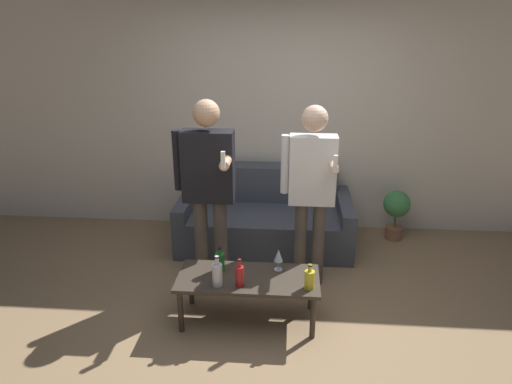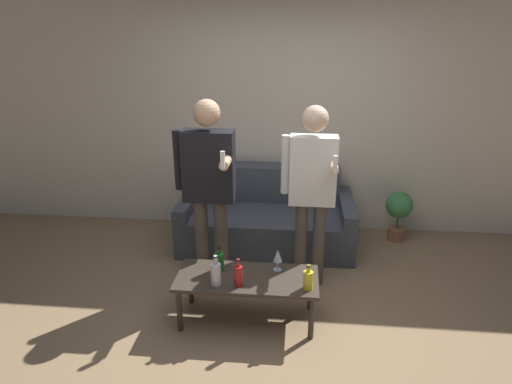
{
  "view_description": "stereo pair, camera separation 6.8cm",
  "coord_description": "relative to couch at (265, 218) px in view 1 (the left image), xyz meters",
  "views": [
    {
      "loc": [
        0.11,
        -3.0,
        2.31
      ],
      "look_at": [
        -0.17,
        0.56,
        0.95
      ],
      "focal_mm": 32.0,
      "sensor_mm": 36.0,
      "label": 1
    },
    {
      "loc": [
        0.17,
        -3.0,
        2.31
      ],
      "look_at": [
        -0.17,
        0.56,
        0.95
      ],
      "focal_mm": 32.0,
      "sensor_mm": 36.0,
      "label": 2
    }
  ],
  "objects": [
    {
      "name": "bottle_dark",
      "position": [
        -0.11,
        -1.56,
        0.21
      ],
      "size": [
        0.06,
        0.06,
        0.23
      ],
      "color": "#B21E1E",
      "rests_on": "coffee_table"
    },
    {
      "name": "couch",
      "position": [
        0.0,
        0.0,
        0.0
      ],
      "size": [
        1.82,
        0.93,
        0.8
      ],
      "color": "#474C56",
      "rests_on": "ground_plane"
    },
    {
      "name": "bottle_orange",
      "position": [
        -0.28,
        -1.56,
        0.22
      ],
      "size": [
        0.08,
        0.08,
        0.25
      ],
      "color": "silver",
      "rests_on": "coffee_table"
    },
    {
      "name": "person_standing_right",
      "position": [
        0.44,
        -0.82,
        0.7
      ],
      "size": [
        0.47,
        0.42,
        1.66
      ],
      "color": "brown",
      "rests_on": "ground_plane"
    },
    {
      "name": "wall_back",
      "position": [
        0.14,
        0.47,
        1.07
      ],
      "size": [
        8.0,
        0.06,
        2.7
      ],
      "color": "beige",
      "rests_on": "ground_plane"
    },
    {
      "name": "wine_glass_near",
      "position": [
        0.18,
        -1.3,
        0.24
      ],
      "size": [
        0.07,
        0.07,
        0.18
      ],
      "color": "silver",
      "rests_on": "coffee_table"
    },
    {
      "name": "bottle_yellow",
      "position": [
        0.42,
        -1.55,
        0.2
      ],
      "size": [
        0.08,
        0.08,
        0.2
      ],
      "color": "yellow",
      "rests_on": "coffee_table"
    },
    {
      "name": "person_standing_left",
      "position": [
        -0.45,
        -0.87,
        0.72
      ],
      "size": [
        0.52,
        0.44,
        1.7
      ],
      "color": "brown",
      "rests_on": "ground_plane"
    },
    {
      "name": "ground_plane",
      "position": [
        0.14,
        -1.54,
        -0.28
      ],
      "size": [
        16.0,
        16.0,
        0.0
      ],
      "primitive_type": "plane",
      "color": "#997A56"
    },
    {
      "name": "coffee_table",
      "position": [
        -0.05,
        -1.42,
        0.07
      ],
      "size": [
        1.12,
        0.48,
        0.4
      ],
      "color": "#3D3328",
      "rests_on": "ground_plane"
    },
    {
      "name": "potted_plant",
      "position": [
        1.43,
        0.17,
        0.08
      ],
      "size": [
        0.29,
        0.29,
        0.56
      ],
      "color": "#936042",
      "rests_on": "ground_plane"
    },
    {
      "name": "bottle_green",
      "position": [
        -0.29,
        -1.34,
        0.2
      ],
      "size": [
        0.08,
        0.08,
        0.2
      ],
      "color": "#23752D",
      "rests_on": "coffee_table"
    }
  ]
}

